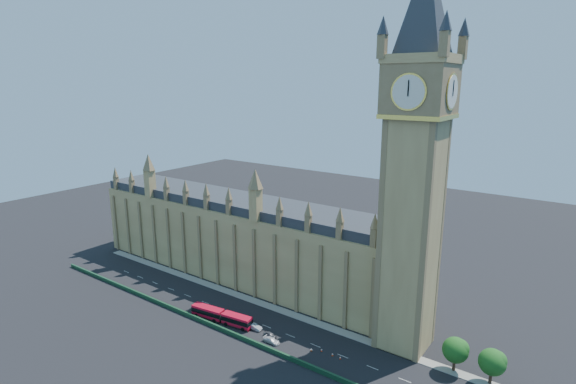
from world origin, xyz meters
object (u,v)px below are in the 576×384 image
Objects in this scene: car_grey at (270,335)px; car_silver at (254,327)px; red_bus at (221,316)px; car_white at (272,340)px.

car_grey is 6.04m from car_silver.
red_bus is 5.19× the size of car_grey.
car_white is at bearing -130.96° from car_grey.
car_silver reaches higher than car_white.
car_white is at bearing -110.94° from car_silver.
red_bus reaches higher than car_silver.
car_grey is 2.80m from car_white.
car_silver is (-6.02, 0.56, 0.11)m from car_grey.
car_grey is at bearing -1.05° from red_bus.
car_white reaches higher than car_grey.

